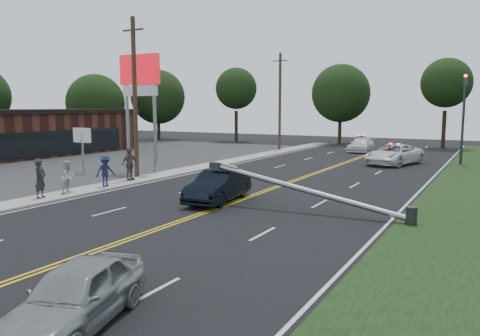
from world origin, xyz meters
The scene contains 23 objects.
ground centered at (0.00, 0.00, 0.00)m, with size 120.00×120.00×0.00m, color black.
parking_lot centered at (-20.00, 10.00, 0.01)m, with size 25.00×60.00×0.01m, color #2D2D2D.
sidewalk centered at (-8.40, 10.00, 0.06)m, with size 1.80×70.00×0.12m, color #9F9B90.
centerline_yellow centered at (0.00, 10.00, 0.01)m, with size 0.36×80.00×0.00m, color gold.
pylon_sign centered at (-10.50, 14.00, 6.00)m, with size 3.20×0.35×8.00m.
small_sign centered at (-14.00, 12.00, 2.33)m, with size 1.60×0.14×3.10m.
traffic_signal centered at (8.30, 30.00, 4.21)m, with size 0.28×0.41×7.05m.
fallen_streetlight centered at (4.19, 8.00, 0.92)m, with size 9.36×0.44×1.91m.
utility_pole_mid centered at (-9.20, 12.00, 5.08)m, with size 1.60×0.28×10.00m.
utility_pole_far centered at (-9.20, 34.00, 5.08)m, with size 1.60×0.28×10.00m.
tree_3 centered at (-34.39, 32.94, 5.01)m, with size 7.32×7.32×8.68m.
tree_4 centered at (-30.50, 40.62, 5.89)m, with size 7.40×7.40×9.59m.
tree_5 centered at (-19.54, 43.09, 6.90)m, with size 5.38×5.38×9.61m.
tree_6 centered at (-6.57, 46.33, 6.19)m, with size 7.13×7.13×9.76m.
tree_7 centered at (5.46, 45.27, 7.09)m, with size 5.37×5.37×9.80m.
crashed_sedan centered at (-0.75, 8.19, 0.76)m, with size 1.61×4.60×1.52m, color black.
waiting_sedan centered at (3.48, -4.21, 0.68)m, with size 1.59×3.96×1.35m, color gray.
emergency_a centered at (3.70, 27.30, 0.80)m, with size 2.67×5.78×1.61m, color white.
emergency_b centered at (-1.33, 36.70, 0.70)m, with size 1.97×4.84×1.40m, color white.
bystander_a centered at (-8.40, 4.22, 1.07)m, with size 0.69×0.46×1.90m, color #23242A.
bystander_b centered at (-8.30, 5.81, 0.96)m, with size 0.82×0.64×1.68m, color #B9B9BE.
bystander_c centered at (-8.13, 8.21, 0.98)m, with size 1.11×0.64×1.72m, color #1C2046.
bystander_d centered at (-8.48, 10.55, 1.11)m, with size 1.16×0.48×1.98m, color #5E4F4B.
Camera 1 is at (10.88, -10.59, 4.50)m, focal length 35.00 mm.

